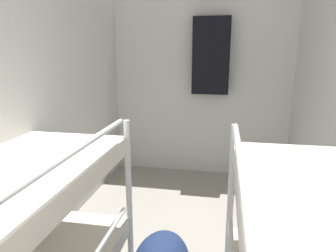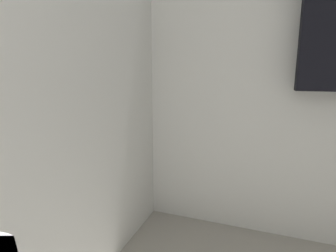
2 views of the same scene
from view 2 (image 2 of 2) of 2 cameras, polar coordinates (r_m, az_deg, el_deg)
wall_back at (r=1.97m, az=28.46°, el=8.22°), size 2.34×0.06×2.22m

